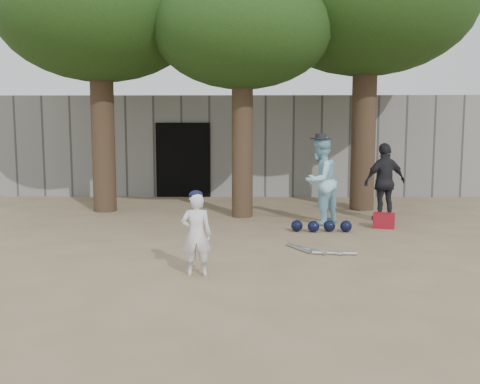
{
  "coord_description": "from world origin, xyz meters",
  "views": [
    {
      "loc": [
        0.75,
        -8.01,
        2.01
      ],
      "look_at": [
        0.6,
        1.0,
        0.95
      ],
      "focal_mm": 40.0,
      "sensor_mm": 36.0,
      "label": 1
    }
  ],
  "objects_px": {
    "boy_player": "(196,235)",
    "red_bag": "(384,221)",
    "spectator_dark": "(385,182)",
    "spectator_blue": "(320,181)"
  },
  "relations": [
    {
      "from": "boy_player",
      "to": "red_bag",
      "type": "height_order",
      "value": "boy_player"
    },
    {
      "from": "spectator_dark",
      "to": "boy_player",
      "type": "bearing_deg",
      "value": 30.34
    },
    {
      "from": "boy_player",
      "to": "red_bag",
      "type": "distance_m",
      "value": 5.07
    },
    {
      "from": "spectator_dark",
      "to": "red_bag",
      "type": "relative_size",
      "value": 4.08
    },
    {
      "from": "boy_player",
      "to": "spectator_blue",
      "type": "xyz_separation_m",
      "value": [
        2.22,
        4.05,
        0.35
      ]
    },
    {
      "from": "spectator_blue",
      "to": "spectator_dark",
      "type": "height_order",
      "value": "spectator_blue"
    },
    {
      "from": "boy_player",
      "to": "spectator_dark",
      "type": "distance_m",
      "value": 5.86
    },
    {
      "from": "boy_player",
      "to": "red_bag",
      "type": "bearing_deg",
      "value": -135.34
    },
    {
      "from": "spectator_blue",
      "to": "spectator_dark",
      "type": "xyz_separation_m",
      "value": [
        1.49,
        0.48,
        -0.07
      ]
    },
    {
      "from": "spectator_dark",
      "to": "red_bag",
      "type": "xyz_separation_m",
      "value": [
        -0.22,
        -0.88,
        -0.71
      ]
    }
  ]
}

